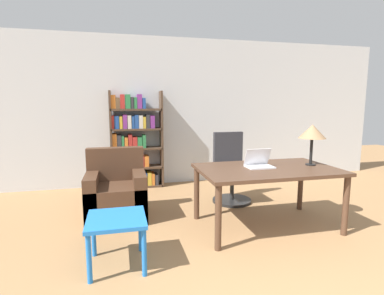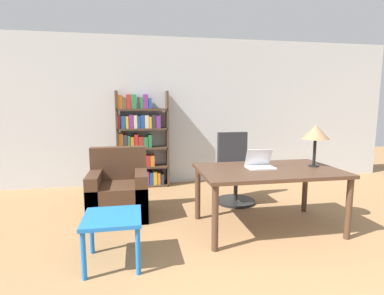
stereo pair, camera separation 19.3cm
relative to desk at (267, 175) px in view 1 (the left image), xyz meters
The scene contains 8 objects.
wall_back 2.51m from the desk, 101.00° to the left, with size 8.00×0.06×2.70m.
desk is the anchor object (origin of this frame).
laptop 0.17m from the desk, 141.16° to the left, with size 0.32×0.23×0.23m.
table_lamp 0.79m from the desk, ahead, with size 0.33×0.33×0.51m.
office_chair 1.07m from the desk, 93.44° to the left, with size 0.59×0.59×1.06m.
side_table_blue 1.86m from the desk, 164.20° to the right, with size 0.53×0.54×0.47m.
armchair 1.96m from the desk, 157.44° to the left, with size 0.76×0.70×0.91m.
bookshelf 2.63m from the desk, 124.31° to the left, with size 0.92×0.28×1.73m.
Camera 1 is at (-1.25, -1.04, 1.50)m, focal length 28.00 mm.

